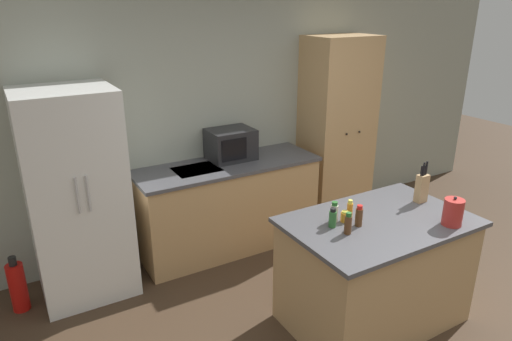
{
  "coord_description": "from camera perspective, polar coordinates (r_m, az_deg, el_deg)",
  "views": [
    {
      "loc": [
        -2.38,
        -1.89,
        2.46
      ],
      "look_at": [
        -0.46,
        1.4,
        1.05
      ],
      "focal_mm": 32.0,
      "sensor_mm": 36.0,
      "label": 1
    }
  ],
  "objects": [
    {
      "name": "refrigerator",
      "position": [
        4.17,
        -21.49,
        -2.95
      ],
      "size": [
        0.77,
        0.72,
        1.83
      ],
      "color": "white",
      "rests_on": "ground_plane"
    },
    {
      "name": "kettle",
      "position": [
        3.68,
        23.41,
        -4.8
      ],
      "size": [
        0.14,
        0.14,
        0.23
      ],
      "color": "#B72D28",
      "rests_on": "kitchen_island"
    },
    {
      "name": "spice_bottle_orange_cap",
      "position": [
        3.48,
        9.75,
        -5.2
      ],
      "size": [
        0.06,
        0.06,
        0.16
      ],
      "color": "beige",
      "rests_on": "kitchen_island"
    },
    {
      "name": "back_counter",
      "position": [
        4.77,
        -3.49,
        -4.39
      ],
      "size": [
        1.89,
        0.66,
        0.94
      ],
      "color": "tan",
      "rests_on": "ground_plane"
    },
    {
      "name": "pantry_cabinet",
      "position": [
        5.36,
        10.04,
        4.89
      ],
      "size": [
        0.76,
        0.56,
        2.13
      ],
      "color": "tan",
      "rests_on": "ground_plane"
    },
    {
      "name": "spice_bottle_green_herb",
      "position": [
        3.41,
        9.55,
        -5.9
      ],
      "size": [
        0.06,
        0.06,
        0.15
      ],
      "color": "#337033",
      "rests_on": "kitchen_island"
    },
    {
      "name": "spice_bottle_tall_dark",
      "position": [
        3.46,
        12.75,
        -5.6
      ],
      "size": [
        0.05,
        0.05,
        0.17
      ],
      "color": "#563319",
      "rests_on": "kitchen_island"
    },
    {
      "name": "kitchen_island",
      "position": [
        3.84,
        14.58,
        -12.0
      ],
      "size": [
        1.42,
        0.92,
        0.9
      ],
      "color": "tan",
      "rests_on": "ground_plane"
    },
    {
      "name": "knife_block",
      "position": [
        3.99,
        20.03,
        -1.93
      ],
      "size": [
        0.1,
        0.07,
        0.35
      ],
      "color": "tan",
      "rests_on": "kitchen_island"
    },
    {
      "name": "microwave",
      "position": [
        4.68,
        -3.17,
        3.3
      ],
      "size": [
        0.46,
        0.37,
        0.31
      ],
      "color": "#232326",
      "rests_on": "back_counter"
    },
    {
      "name": "spice_bottle_short_red",
      "position": [
        3.52,
        11.03,
        -5.68
      ],
      "size": [
        0.06,
        0.06,
        0.09
      ],
      "color": "orange",
      "rests_on": "kitchen_island"
    },
    {
      "name": "fire_extinguisher",
      "position": [
        4.42,
        -27.63,
        -12.72
      ],
      "size": [
        0.14,
        0.14,
        0.51
      ],
      "color": "red",
      "rests_on": "ground_plane"
    },
    {
      "name": "spice_bottle_pale_salt",
      "position": [
        3.56,
        11.65,
        -4.84
      ],
      "size": [
        0.05,
        0.05,
        0.15
      ],
      "color": "orange",
      "rests_on": "kitchen_island"
    },
    {
      "name": "wall_back",
      "position": [
        4.99,
        -0.81,
        6.85
      ],
      "size": [
        7.2,
        0.06,
        2.6
      ],
      "color": "#9EA393",
      "rests_on": "ground_plane"
    },
    {
      "name": "spice_bottle_amber_oil",
      "position": [
        3.33,
        11.44,
        -6.55
      ],
      "size": [
        0.05,
        0.05,
        0.17
      ],
      "color": "#563319",
      "rests_on": "kitchen_island"
    }
  ]
}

